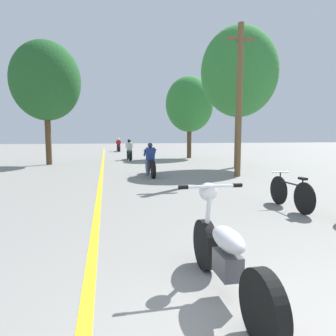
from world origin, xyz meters
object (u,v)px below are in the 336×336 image
(roadside_tree_left, at_px, (46,81))
(motorcycle_rider_mid, at_px, (129,152))
(motorcycle_foreground, at_px, (225,255))
(motorcycle_rider_lead, at_px, (150,163))
(bicycle_parked, at_px, (291,193))
(utility_pole, at_px, (239,99))
(roadside_tree_right_near, at_px, (239,72))
(motorcycle_rider_far, at_px, (119,146))
(roadside_tree_right_far, at_px, (189,104))

(roadside_tree_left, xyz_separation_m, motorcycle_rider_mid, (4.70, 2.32, -4.08))
(roadside_tree_left, xyz_separation_m, motorcycle_foreground, (4.34, -15.11, -4.18))
(motorcycle_rider_lead, height_order, bicycle_parked, motorcycle_rider_lead)
(utility_pole, relative_size, bicycle_parked, 3.64)
(motorcycle_foreground, bearing_deg, roadside_tree_right_near, 64.79)
(utility_pole, xyz_separation_m, motorcycle_rider_far, (-3.95, 19.70, -2.54))
(roadside_tree_right_far, height_order, motorcycle_rider_far, roadside_tree_right_far)
(roadside_tree_right_far, relative_size, motorcycle_foreground, 2.90)
(roadside_tree_right_near, distance_m, motorcycle_rider_far, 17.93)
(roadside_tree_right_near, bearing_deg, motorcycle_rider_mid, 131.04)
(roadside_tree_right_near, distance_m, roadside_tree_left, 10.41)
(motorcycle_foreground, xyz_separation_m, motorcycle_rider_far, (0.08, 28.15, 0.09))
(roadside_tree_right_far, height_order, motorcycle_foreground, roadside_tree_right_far)
(roadside_tree_right_far, bearing_deg, bicycle_parked, -97.23)
(motorcycle_rider_lead, bearing_deg, motorcycle_rider_far, 91.54)
(roadside_tree_right_far, height_order, motorcycle_rider_lead, roadside_tree_right_far)
(utility_pole, bearing_deg, motorcycle_rider_mid, 112.21)
(motorcycle_foreground, distance_m, motorcycle_rider_far, 28.15)
(utility_pole, xyz_separation_m, roadside_tree_left, (-8.36, 6.66, 1.54))
(roadside_tree_right_far, xyz_separation_m, bicycle_parked, (-1.93, -15.23, -3.49))
(utility_pole, xyz_separation_m, roadside_tree_right_far, (0.76, 9.90, 0.79))
(roadside_tree_right_near, height_order, roadside_tree_left, roadside_tree_right_near)
(utility_pole, relative_size, roadside_tree_left, 0.88)
(roadside_tree_right_far, distance_m, motorcycle_foreground, 19.27)
(motorcycle_foreground, xyz_separation_m, motorcycle_rider_mid, (0.36, 17.43, 0.09))
(utility_pole, relative_size, motorcycle_rider_mid, 2.99)
(motorcycle_rider_lead, relative_size, motorcycle_rider_mid, 1.09)
(roadside_tree_right_far, relative_size, motorcycle_rider_lead, 2.70)
(roadside_tree_left, relative_size, motorcycle_rider_lead, 3.13)
(motorcycle_rider_mid, xyz_separation_m, motorcycle_rider_far, (-0.28, 10.72, 0.00))
(roadside_tree_right_near, distance_m, bicycle_parked, 9.89)
(utility_pole, bearing_deg, roadside_tree_right_far, 85.63)
(utility_pole, relative_size, roadside_tree_right_far, 1.02)
(roadside_tree_right_near, distance_m, motorcycle_foreground, 13.51)
(motorcycle_foreground, relative_size, bicycle_parked, 1.23)
(motorcycle_rider_mid, height_order, motorcycle_rider_far, motorcycle_rider_mid)
(motorcycle_rider_lead, bearing_deg, roadside_tree_left, 130.24)
(motorcycle_rider_far, bearing_deg, motorcycle_rider_lead, -88.46)
(bicycle_parked, bearing_deg, utility_pole, 77.56)
(utility_pole, distance_m, roadside_tree_left, 10.80)
(bicycle_parked, bearing_deg, roadside_tree_right_far, 82.77)
(roadside_tree_right_far, relative_size, roadside_tree_left, 0.86)
(motorcycle_rider_mid, distance_m, bicycle_parked, 14.53)
(roadside_tree_right_near, relative_size, bicycle_parked, 4.29)
(roadside_tree_right_far, bearing_deg, motorcycle_rider_lead, -114.84)
(roadside_tree_left, bearing_deg, motorcycle_rider_far, 71.28)
(motorcycle_rider_lead, relative_size, motorcycle_rider_far, 1.02)
(roadside_tree_right_far, xyz_separation_m, motorcycle_rider_mid, (-4.42, -0.92, -3.33))
(roadside_tree_left, xyz_separation_m, motorcycle_rider_lead, (4.93, -5.82, -4.10))
(roadside_tree_right_near, height_order, bicycle_parked, roadside_tree_right_near)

